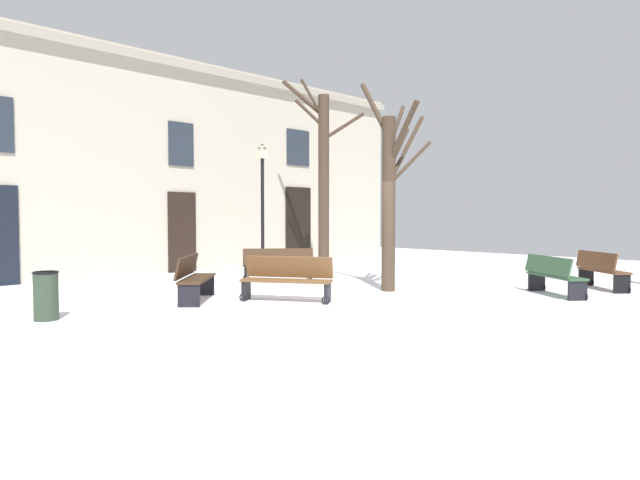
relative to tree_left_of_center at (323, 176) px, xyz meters
name	(u,v)px	position (x,y,z in m)	size (l,w,h in m)	color
ground_plane	(372,300)	(-3.32, -4.96, -2.98)	(30.18, 30.18, 0.00)	white
building_facade	(178,164)	(-3.32, 3.04, 0.37)	(18.86, 0.60, 6.58)	#BCB29E
tree_left_of_center	(323,176)	(0.00, 0.00, 0.00)	(1.57, 2.28, 6.05)	#423326
tree_foreground	(390,189)	(-1.96, -4.29, -0.64)	(1.23, 1.84, 4.88)	#423326
streetlamp	(262,195)	(-2.07, 0.38, -0.64)	(0.30, 0.30, 3.82)	black
litter_bin	(46,296)	(-8.84, -2.69, -2.57)	(0.41, 0.41, 0.81)	#2D3D2D
bench_facing_shops	(194,278)	(-6.01, -2.53, -2.50)	(1.50, 1.59, 0.93)	#3D2819
bench_by_litter_bin	(287,278)	(-4.67, -3.86, -2.51)	(1.40, 1.79, 0.91)	brown
bench_near_center_tree	(553,275)	(0.03, -7.21, -2.54)	(1.31, 1.61, 0.86)	#2D4C33
bench_back_to_back_left	(601,270)	(1.84, -7.54, -2.52)	(1.31, 1.47, 0.89)	#51331E
bench_near_lamp	(278,265)	(-2.77, -1.21, -2.52)	(1.74, 1.51, 0.89)	#3D2819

